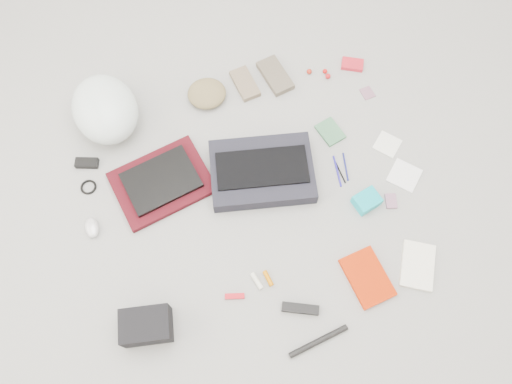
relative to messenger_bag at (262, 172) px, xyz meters
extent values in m
plane|color=gray|center=(-0.05, -0.10, -0.04)|extent=(4.00, 4.00, 0.00)
cube|color=black|center=(0.00, 0.00, 0.00)|extent=(0.48, 0.37, 0.08)
cube|color=black|center=(0.00, 0.00, 0.04)|extent=(0.42, 0.22, 0.01)
cube|color=#410910|center=(-0.45, 0.05, -0.02)|extent=(0.48, 0.41, 0.03)
cube|color=black|center=(-0.45, 0.05, 0.00)|extent=(0.36, 0.30, 0.02)
ellipsoid|color=white|center=(-0.64, 0.42, 0.07)|extent=(0.36, 0.42, 0.22)
ellipsoid|color=olive|center=(-0.17, 0.46, -0.01)|extent=(0.20, 0.19, 0.06)
cube|color=#796750|center=(0.02, 0.49, -0.02)|extent=(0.13, 0.20, 0.03)
cube|color=brown|center=(0.18, 0.50, -0.02)|extent=(0.16, 0.23, 0.03)
cube|color=black|center=(-0.77, 0.22, -0.02)|extent=(0.11, 0.07, 0.03)
torus|color=black|center=(-0.77, 0.10, -0.03)|extent=(0.07, 0.07, 0.01)
ellipsoid|color=silver|center=(-0.77, -0.10, -0.02)|extent=(0.07, 0.10, 0.04)
cube|color=black|center=(-0.58, -0.56, 0.02)|extent=(0.20, 0.15, 0.12)
cube|color=#B80D17|center=(-0.23, -0.51, -0.03)|extent=(0.08, 0.04, 0.01)
cylinder|color=beige|center=(-0.12, -0.47, -0.03)|extent=(0.05, 0.08, 0.02)
cylinder|color=#C26A00|center=(-0.08, -0.47, -0.03)|extent=(0.04, 0.07, 0.02)
cube|color=black|center=(0.02, -0.62, -0.02)|extent=(0.15, 0.08, 0.03)
cylinder|color=black|center=(0.06, -0.75, -0.03)|extent=(0.25, 0.08, 0.02)
cube|color=red|center=(0.33, -0.55, -0.03)|extent=(0.20, 0.25, 0.02)
cube|color=silver|center=(0.55, -0.55, -0.03)|extent=(0.20, 0.24, 0.02)
cube|color=#396A48|center=(0.36, 0.15, -0.03)|extent=(0.13, 0.15, 0.01)
cylinder|color=#251C99|center=(0.34, -0.05, -0.03)|extent=(0.02, 0.15, 0.01)
cylinder|color=black|center=(0.35, -0.06, -0.03)|extent=(0.02, 0.12, 0.01)
cylinder|color=navy|center=(0.38, -0.04, -0.03)|extent=(0.02, 0.14, 0.01)
cube|color=#07ACBC|center=(0.42, -0.23, -0.01)|extent=(0.13, 0.12, 0.05)
cube|color=gray|center=(0.53, -0.24, -0.03)|extent=(0.06, 0.08, 0.01)
cube|color=silver|center=(0.60, 0.03, -0.03)|extent=(0.15, 0.15, 0.01)
cube|color=silver|center=(0.63, -0.14, -0.03)|extent=(0.18, 0.18, 0.01)
sphere|color=#A52313|center=(0.35, 0.49, -0.02)|extent=(0.03, 0.03, 0.03)
sphere|color=#B90E0C|center=(0.42, 0.48, -0.03)|extent=(0.03, 0.03, 0.02)
sphere|color=#B11217|center=(0.43, 0.45, -0.02)|extent=(0.03, 0.03, 0.03)
cube|color=red|center=(0.57, 0.49, -0.03)|extent=(0.12, 0.10, 0.02)
cube|color=#8C5D72|center=(0.59, 0.32, -0.04)|extent=(0.07, 0.08, 0.00)
camera|label=1|loc=(-0.22, -0.91, 2.01)|focal=35.00mm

